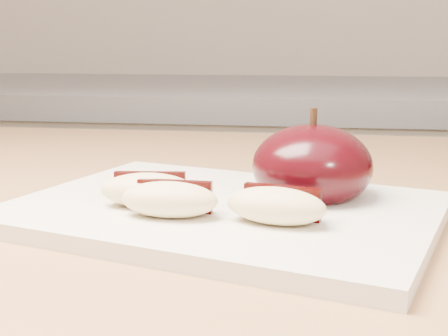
# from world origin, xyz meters

# --- Properties ---
(back_cabinet) EXTENTS (2.40, 0.62, 0.94)m
(back_cabinet) POSITION_xyz_m (0.00, 1.20, 0.47)
(back_cabinet) COLOR silver
(back_cabinet) RESTS_ON ground
(cutting_board) EXTENTS (0.33, 0.28, 0.01)m
(cutting_board) POSITION_xyz_m (-0.05, 0.41, 0.91)
(cutting_board) COLOR silver
(cutting_board) RESTS_ON island_counter
(apple_half) EXTENTS (0.10, 0.10, 0.07)m
(apple_half) POSITION_xyz_m (0.01, 0.44, 0.93)
(apple_half) COLOR black
(apple_half) RESTS_ON cutting_board
(apple_wedge_a) EXTENTS (0.07, 0.04, 0.02)m
(apple_wedge_a) POSITION_xyz_m (-0.10, 0.39, 0.92)
(apple_wedge_a) COLOR beige
(apple_wedge_a) RESTS_ON cutting_board
(apple_wedge_b) EXTENTS (0.06, 0.03, 0.02)m
(apple_wedge_b) POSITION_xyz_m (-0.08, 0.37, 0.92)
(apple_wedge_b) COLOR beige
(apple_wedge_b) RESTS_ON cutting_board
(apple_wedge_c) EXTENTS (0.07, 0.04, 0.02)m
(apple_wedge_c) POSITION_xyz_m (-0.01, 0.36, 0.92)
(apple_wedge_c) COLOR beige
(apple_wedge_c) RESTS_ON cutting_board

